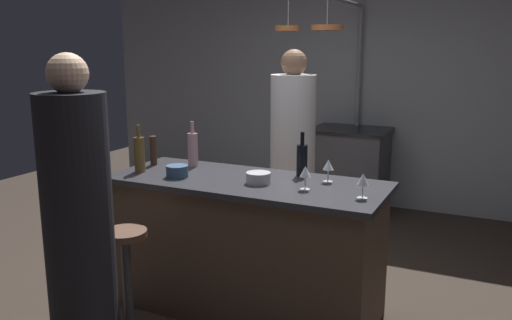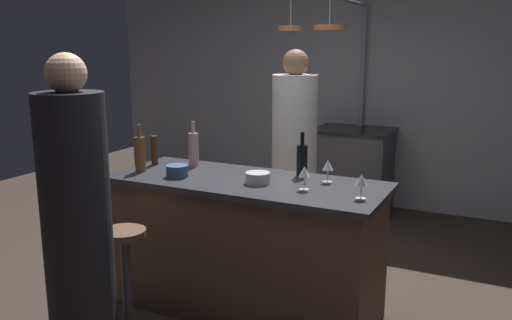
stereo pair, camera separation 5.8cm
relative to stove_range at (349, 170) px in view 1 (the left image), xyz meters
name	(u,v)px [view 1 (the left image)]	position (x,y,z in m)	size (l,w,h in m)	color
ground_plane	(246,308)	(0.00, -2.45, -0.45)	(9.00, 9.00, 0.00)	#382D26
back_wall	(362,87)	(0.00, 0.40, 0.85)	(6.40, 0.16, 2.60)	#9EA3A8
kitchen_island	(246,245)	(0.00, -2.45, 0.01)	(1.80, 0.72, 0.90)	brown
stove_range	(349,170)	(0.00, 0.00, 0.00)	(0.80, 0.64, 0.89)	#47474C
chef	(292,164)	(-0.07, -1.47, 0.35)	(0.36, 0.36, 1.72)	white
bar_stool_left	(127,279)	(-0.49, -3.07, -0.07)	(0.28, 0.28, 0.68)	#4C4C51
guest_left	(79,230)	(-0.50, -3.41, 0.35)	(0.36, 0.36, 1.71)	black
overhead_pot_rack	(335,57)	(-0.04, -0.48, 1.19)	(0.59, 1.45, 2.17)	gray
pepper_mill	(153,151)	(-0.79, -2.35, 0.56)	(0.05, 0.05, 0.21)	#382319
wine_bottle_dark	(302,159)	(0.29, -2.20, 0.56)	(0.07, 0.07, 0.29)	black
wine_bottle_rose	(193,149)	(-0.52, -2.26, 0.58)	(0.07, 0.07, 0.32)	#B78C8E
wine_bottle_amber	(139,154)	(-0.75, -2.57, 0.58)	(0.07, 0.07, 0.32)	brown
wine_glass_by_chef	(305,173)	(0.43, -2.52, 0.56)	(0.07, 0.07, 0.15)	silver
wine_glass_near_left_guest	(363,181)	(0.78, -2.56, 0.56)	(0.07, 0.07, 0.15)	silver
wine_glass_near_right_guest	(328,166)	(0.50, -2.29, 0.56)	(0.07, 0.07, 0.15)	silver
mixing_bowl_steel	(258,178)	(0.11, -2.50, 0.49)	(0.15, 0.15, 0.07)	#B7B7BC
mixing_bowl_blue	(177,171)	(-0.44, -2.58, 0.49)	(0.14, 0.14, 0.08)	#334C6B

